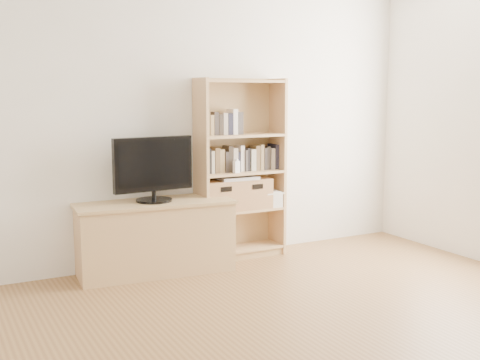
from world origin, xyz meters
TOP-DOWN VIEW (x-y plane):
  - back_wall at (0.00, 2.50)m, footprint 4.50×0.02m
  - tv_stand at (-0.47, 2.26)m, footprint 1.32×0.59m
  - bookshelf at (0.40, 2.35)m, footprint 0.83×0.30m
  - television at (-0.47, 2.26)m, footprint 0.70×0.12m
  - books_row_mid at (0.40, 2.37)m, footprint 0.85×0.18m
  - books_row_upper at (0.22, 2.37)m, footprint 0.42×0.16m
  - baby_monitor at (0.31, 2.26)m, footprint 0.06×0.05m
  - basket_left at (0.18, 2.35)m, footprint 0.34×0.28m
  - basket_right at (0.50, 2.35)m, footprint 0.34×0.28m
  - laptop at (0.36, 2.34)m, footprint 0.37×0.27m
  - magazine_stack at (0.69, 2.35)m, footprint 0.21×0.29m

SIDE VIEW (x-z plane):
  - tv_stand at x=-0.47m, z-range 0.00..0.59m
  - magazine_stack at x=0.69m, z-range 0.46..0.59m
  - basket_right at x=0.50m, z-range 0.46..0.73m
  - basket_left at x=0.18m, z-range 0.46..0.73m
  - laptop at x=0.36m, z-range 0.73..0.76m
  - bookshelf at x=0.40m, z-range 0.00..1.65m
  - baby_monitor at x=0.31m, z-range 0.81..0.91m
  - television at x=-0.47m, z-range 0.62..1.17m
  - books_row_mid at x=0.40m, z-range 0.81..1.03m
  - books_row_upper at x=0.22m, z-range 1.14..1.36m
  - back_wall at x=0.00m, z-range 0.00..2.60m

